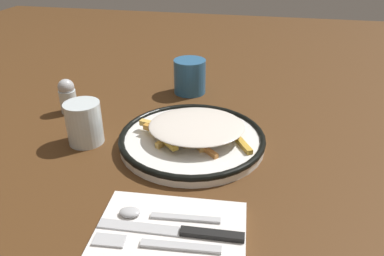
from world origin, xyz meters
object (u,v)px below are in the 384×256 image
(coffee_mug, at_px, (190,76))
(salt_shaker, at_px, (68,96))
(fork, at_px, (156,244))
(napkin, at_px, (170,235))
(spoon, at_px, (152,214))
(fries_heap, at_px, (195,128))
(water_glass, at_px, (84,123))
(plate, at_px, (192,139))
(knife, at_px, (183,232))

(coffee_mug, bearing_deg, salt_shaker, 124.80)
(coffee_mug, bearing_deg, fork, -172.54)
(napkin, height_order, spoon, spoon)
(fork, bearing_deg, fries_heap, 0.66)
(fork, distance_m, water_glass, 0.34)
(plate, relative_size, water_glass, 3.39)
(napkin, relative_size, fork, 1.21)
(fries_heap, height_order, napkin, fries_heap)
(fork, xyz_separation_m, knife, (0.03, -0.03, 0.00))
(plate, xyz_separation_m, water_glass, (-0.03, 0.22, 0.03))
(water_glass, bearing_deg, fork, -138.43)
(plate, height_order, fork, plate)
(knife, relative_size, spoon, 1.38)
(coffee_mug, distance_m, salt_shaker, 0.31)
(fries_heap, bearing_deg, fork, -179.34)
(salt_shaker, bearing_deg, plate, -105.56)
(fries_heap, distance_m, knife, 0.26)
(napkin, bearing_deg, fork, 157.30)
(coffee_mug, bearing_deg, napkin, -170.85)
(spoon, distance_m, salt_shaker, 0.45)
(knife, distance_m, salt_shaker, 0.50)
(plate, bearing_deg, fries_heap, -104.81)
(plate, height_order, water_glass, water_glass)
(fork, bearing_deg, water_glass, 41.57)
(napkin, distance_m, fork, 0.03)
(napkin, height_order, salt_shaker, salt_shaker)
(spoon, xyz_separation_m, coffee_mug, (0.50, 0.05, 0.03))
(plate, bearing_deg, fork, -177.88)
(spoon, distance_m, water_glass, 0.29)
(fries_heap, relative_size, fork, 1.34)
(plate, relative_size, fries_heap, 1.25)
(plate, xyz_separation_m, knife, (-0.26, -0.04, 0.00))
(fork, relative_size, water_glass, 2.01)
(plate, distance_m, fries_heap, 0.03)
(coffee_mug, bearing_deg, water_glass, 153.01)
(coffee_mug, bearing_deg, plate, -166.93)
(napkin, distance_m, coffee_mug, 0.54)
(napkin, bearing_deg, salt_shaker, 44.43)
(plate, xyz_separation_m, salt_shaker, (0.09, 0.32, 0.03))
(spoon, distance_m, coffee_mug, 0.51)
(napkin, xyz_separation_m, coffee_mug, (0.53, 0.09, 0.04))
(napkin, distance_m, water_glass, 0.33)
(fork, xyz_separation_m, salt_shaker, (0.38, 0.33, 0.03))
(fries_heap, distance_m, fork, 0.29)
(fork, xyz_separation_m, spoon, (0.05, 0.02, 0.00))
(coffee_mug, height_order, salt_shaker, coffee_mug)
(fries_heap, xyz_separation_m, fork, (-0.29, -0.00, -0.03))
(plate, bearing_deg, salt_shaker, 74.44)
(fries_heap, height_order, fork, fries_heap)
(plate, relative_size, salt_shaker, 3.58)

